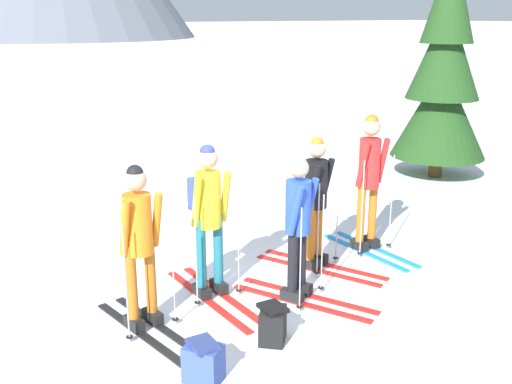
{
  "coord_description": "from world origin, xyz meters",
  "views": [
    {
      "loc": [
        -3.39,
        -5.46,
        3.12
      ],
      "look_at": [
        0.12,
        0.52,
        1.05
      ],
      "focal_mm": 42.26,
      "sensor_mm": 36.0,
      "label": 1
    }
  ],
  "objects_px": {
    "pine_tree_near": "(443,75)",
    "backpack_on_snow_front": "(203,362)",
    "skier_in_black": "(316,198)",
    "skier_in_blue": "(299,223)",
    "skier_in_orange": "(140,241)",
    "skier_in_red": "(369,176)",
    "skier_in_yellow": "(208,213)",
    "backpack_on_snow_beside": "(273,324)"
  },
  "relations": [
    {
      "from": "skier_in_black",
      "to": "skier_in_red",
      "type": "distance_m",
      "value": 0.97
    },
    {
      "from": "pine_tree_near",
      "to": "backpack_on_snow_front",
      "type": "distance_m",
      "value": 8.2
    },
    {
      "from": "skier_in_black",
      "to": "backpack_on_snow_front",
      "type": "bearing_deg",
      "value": -146.36
    },
    {
      "from": "skier_in_yellow",
      "to": "pine_tree_near",
      "type": "bearing_deg",
      "value": 21.66
    },
    {
      "from": "backpack_on_snow_front",
      "to": "skier_in_blue",
      "type": "bearing_deg",
      "value": 29.37
    },
    {
      "from": "skier_in_yellow",
      "to": "skier_in_blue",
      "type": "bearing_deg",
      "value": -35.5
    },
    {
      "from": "skier_in_yellow",
      "to": "backpack_on_snow_beside",
      "type": "xyz_separation_m",
      "value": [
        0.08,
        -1.22,
        -0.81
      ]
    },
    {
      "from": "skier_in_orange",
      "to": "pine_tree_near",
      "type": "height_order",
      "value": "pine_tree_near"
    },
    {
      "from": "pine_tree_near",
      "to": "backpack_on_snow_beside",
      "type": "height_order",
      "value": "pine_tree_near"
    },
    {
      "from": "skier_in_black",
      "to": "pine_tree_near",
      "type": "height_order",
      "value": "pine_tree_near"
    },
    {
      "from": "skier_in_black",
      "to": "pine_tree_near",
      "type": "relative_size",
      "value": 0.39
    },
    {
      "from": "skier_in_orange",
      "to": "skier_in_red",
      "type": "xyz_separation_m",
      "value": [
        3.37,
        0.5,
        0.1
      ]
    },
    {
      "from": "skier_in_red",
      "to": "skier_in_orange",
      "type": "bearing_deg",
      "value": -171.62
    },
    {
      "from": "pine_tree_near",
      "to": "backpack_on_snow_beside",
      "type": "bearing_deg",
      "value": -148.87
    },
    {
      "from": "skier_in_blue",
      "to": "skier_in_red",
      "type": "height_order",
      "value": "skier_in_red"
    },
    {
      "from": "skier_in_blue",
      "to": "pine_tree_near",
      "type": "relative_size",
      "value": 0.38
    },
    {
      "from": "skier_in_red",
      "to": "backpack_on_snow_beside",
      "type": "height_order",
      "value": "skier_in_red"
    },
    {
      "from": "skier_in_yellow",
      "to": "skier_in_black",
      "type": "xyz_separation_m",
      "value": [
        1.51,
        0.04,
        -0.08
      ]
    },
    {
      "from": "skier_in_blue",
      "to": "backpack_on_snow_front",
      "type": "height_order",
      "value": "skier_in_blue"
    },
    {
      "from": "skier_in_yellow",
      "to": "backpack_on_snow_front",
      "type": "relative_size",
      "value": 4.51
    },
    {
      "from": "skier_in_yellow",
      "to": "backpack_on_snow_beside",
      "type": "relative_size",
      "value": 4.52
    },
    {
      "from": "skier_in_red",
      "to": "backpack_on_snow_front",
      "type": "distance_m",
      "value": 3.75
    },
    {
      "from": "skier_in_yellow",
      "to": "backpack_on_snow_front",
      "type": "xyz_separation_m",
      "value": [
        -0.8,
        -1.49,
        -0.81
      ]
    },
    {
      "from": "skier_in_yellow",
      "to": "pine_tree_near",
      "type": "distance_m",
      "value": 6.71
    },
    {
      "from": "backpack_on_snow_front",
      "to": "backpack_on_snow_beside",
      "type": "xyz_separation_m",
      "value": [
        0.88,
        0.26,
        0.0
      ]
    },
    {
      "from": "skier_in_black",
      "to": "skier_in_red",
      "type": "relative_size",
      "value": 0.9
    },
    {
      "from": "skier_in_black",
      "to": "skier_in_red",
      "type": "bearing_deg",
      "value": 7.82
    },
    {
      "from": "skier_in_black",
      "to": "skier_in_blue",
      "type": "bearing_deg",
      "value": -137.86
    },
    {
      "from": "skier_in_yellow",
      "to": "pine_tree_near",
      "type": "relative_size",
      "value": 0.41
    },
    {
      "from": "pine_tree_near",
      "to": "backpack_on_snow_beside",
      "type": "xyz_separation_m",
      "value": [
        -6.08,
        -3.67,
        -1.8
      ]
    },
    {
      "from": "backpack_on_snow_beside",
      "to": "pine_tree_near",
      "type": "bearing_deg",
      "value": 31.13
    },
    {
      "from": "skier_in_orange",
      "to": "skier_in_blue",
      "type": "bearing_deg",
      "value": -8.51
    },
    {
      "from": "backpack_on_snow_front",
      "to": "backpack_on_snow_beside",
      "type": "distance_m",
      "value": 0.92
    },
    {
      "from": "skier_in_yellow",
      "to": "backpack_on_snow_front",
      "type": "height_order",
      "value": "skier_in_yellow"
    },
    {
      "from": "skier_in_black",
      "to": "pine_tree_near",
      "type": "distance_m",
      "value": 5.35
    },
    {
      "from": "backpack_on_snow_beside",
      "to": "skier_in_red",
      "type": "bearing_deg",
      "value": 30.52
    },
    {
      "from": "skier_in_orange",
      "to": "backpack_on_snow_front",
      "type": "height_order",
      "value": "skier_in_orange"
    },
    {
      "from": "skier_in_blue",
      "to": "skier_in_yellow",
      "type": "bearing_deg",
      "value": 144.5
    },
    {
      "from": "skier_in_blue",
      "to": "backpack_on_snow_front",
      "type": "distance_m",
      "value": 1.98
    },
    {
      "from": "skier_in_blue",
      "to": "skier_in_black",
      "type": "height_order",
      "value": "skier_in_black"
    },
    {
      "from": "skier_in_orange",
      "to": "skier_in_black",
      "type": "xyz_separation_m",
      "value": [
        2.42,
        0.37,
        -0.03
      ]
    },
    {
      "from": "skier_in_orange",
      "to": "skier_in_red",
      "type": "distance_m",
      "value": 3.41
    }
  ]
}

